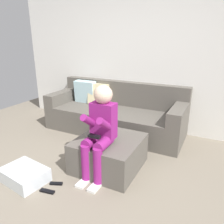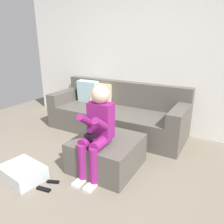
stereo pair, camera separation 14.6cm
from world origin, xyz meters
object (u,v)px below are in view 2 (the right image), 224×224
object	(u,v)px
couch_sectional	(116,114)
ottoman	(107,153)
remote_by_storage_bin	(53,182)
remote_near_ottoman	(44,189)
person_seated	(97,128)
storage_bin	(23,172)

from	to	relation	value
couch_sectional	ottoman	size ratio (longest dim) A/B	3.02
remote_by_storage_bin	remote_near_ottoman	bearing A→B (deg)	-112.51
couch_sectional	person_seated	size ratio (longest dim) A/B	2.19
couch_sectional	person_seated	distance (m)	1.41
storage_bin	remote_near_ottoman	xyz separation A→B (m)	(0.37, -0.04, -0.07)
storage_bin	remote_near_ottoman	bearing A→B (deg)	-5.79
couch_sectional	storage_bin	bearing A→B (deg)	-98.53
remote_near_ottoman	storage_bin	bearing A→B (deg)	165.25
couch_sectional	remote_near_ottoman	world-z (taller)	couch_sectional
remote_near_ottoman	remote_by_storage_bin	xyz separation A→B (m)	(-0.00, 0.15, 0.00)
storage_bin	remote_near_ottoman	world-z (taller)	storage_bin
storage_bin	remote_by_storage_bin	bearing A→B (deg)	16.48
person_seated	storage_bin	bearing A→B (deg)	-144.22
ottoman	remote_near_ottoman	xyz separation A→B (m)	(-0.37, -0.75, -0.19)
remote_by_storage_bin	couch_sectional	bearing A→B (deg)	70.22
person_seated	remote_near_ottoman	size ratio (longest dim) A/B	6.56
storage_bin	remote_near_ottoman	distance (m)	0.38
ottoman	person_seated	size ratio (longest dim) A/B	0.72
couch_sectional	ottoman	distance (m)	1.21
remote_by_storage_bin	ottoman	bearing A→B (deg)	35.20
couch_sectional	remote_near_ottoman	xyz separation A→B (m)	(0.10, -1.86, -0.29)
couch_sectional	remote_by_storage_bin	xyz separation A→B (m)	(0.10, -1.71, -0.29)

